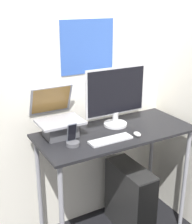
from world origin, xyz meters
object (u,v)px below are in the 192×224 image
monitor (116,97)px  cell_phone (73,141)px  mouse (137,134)px  computer_tower (130,198)px  laptop (59,123)px  keyboard (111,140)px

monitor → cell_phone: monitor is taller
mouse → monitor: bearing=96.1°
mouse → computer_tower: (0.07, 0.15, -0.66)m
monitor → laptop: bearing=175.0°
computer_tower → mouse: bearing=-115.2°
keyboard → cell_phone: 0.27m
computer_tower → keyboard: bearing=-156.5°
monitor → cell_phone: (-0.44, -0.16, -0.20)m
mouse → cell_phone: size_ratio=0.44×
monitor → mouse: size_ratio=7.46×
mouse → computer_tower: 0.68m
monitor → mouse: monitor is taller
keyboard → cell_phone: bearing=166.4°
laptop → keyboard: bearing=-43.7°
laptop → mouse: bearing=-31.1°
keyboard → computer_tower: bearing=23.5°
laptop → computer_tower: (0.55, -0.14, -0.73)m
monitor → computer_tower: monitor is taller
laptop → cell_phone: laptop is taller
monitor → mouse: bearing=-83.9°
cell_phone → computer_tower: (0.53, 0.06, -0.67)m
mouse → cell_phone: cell_phone is taller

